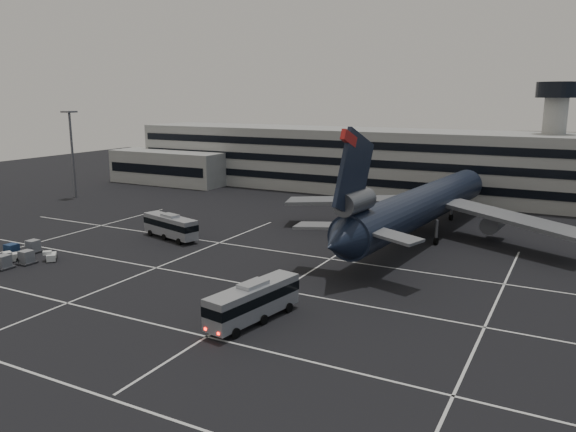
% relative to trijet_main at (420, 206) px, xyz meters
% --- Properties ---
extents(ground, '(260.00, 260.00, 0.00)m').
position_rel_trijet_main_xyz_m(ground, '(-19.67, -33.86, -5.25)').
color(ground, black).
rests_on(ground, ground).
extents(lane_markings, '(90.00, 55.62, 0.01)m').
position_rel_trijet_main_xyz_m(lane_markings, '(-18.72, -33.14, -5.24)').
color(lane_markings, silver).
rests_on(lane_markings, ground).
extents(terminal, '(125.00, 26.00, 24.00)m').
position_rel_trijet_main_xyz_m(terminal, '(-22.62, 37.28, 1.68)').
color(terminal, gray).
rests_on(terminal, ground).
extents(hills, '(352.00, 180.00, 44.00)m').
position_rel_trijet_main_xyz_m(hills, '(-1.68, 136.14, -17.32)').
color(hills, '#38332B').
rests_on(hills, ground).
extents(lightpole_left, '(2.40, 2.40, 18.28)m').
position_rel_trijet_main_xyz_m(lightpole_left, '(-74.67, 1.14, 6.57)').
color(lightpole_left, slate).
rests_on(lightpole_left, ground).
extents(trijet_main, '(47.25, 57.70, 18.08)m').
position_rel_trijet_main_xyz_m(trijet_main, '(0.00, 0.00, 0.00)').
color(trijet_main, black).
rests_on(trijet_main, ground).
extents(bus_near, '(4.52, 11.58, 3.99)m').
position_rel_trijet_main_xyz_m(bus_near, '(-5.76, -38.81, -3.07)').
color(bus_near, '#A1A3A9').
rests_on(bus_near, ground).
extents(bus_far, '(11.11, 5.39, 3.83)m').
position_rel_trijet_main_xyz_m(bus_far, '(-33.60, -17.30, -3.16)').
color(bus_far, '#A1A3A9').
rests_on(bus_far, ground).
extents(tug_a, '(2.13, 2.65, 1.49)m').
position_rel_trijet_main_xyz_m(tug_a, '(-44.47, -36.84, -4.59)').
color(tug_a, silver).
rests_on(tug_a, ground).
extents(tug_b, '(2.38, 2.35, 1.34)m').
position_rel_trijet_main_xyz_m(tug_b, '(-40.01, -33.92, -4.65)').
color(tug_b, silver).
rests_on(tug_b, ground).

